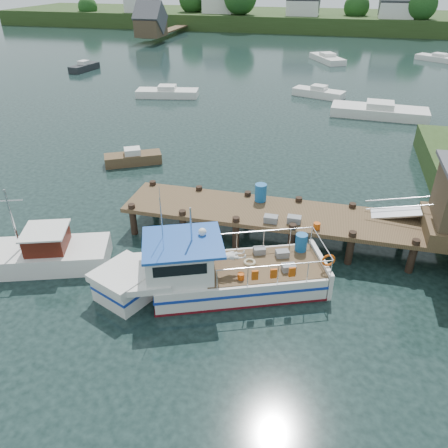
% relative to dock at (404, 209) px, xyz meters
% --- Properties ---
extents(ground_plane, '(160.00, 160.00, 0.00)m').
position_rel_dock_xyz_m(ground_plane, '(-6.51, -0.01, -2.24)').
color(ground_plane, black).
extents(far_shore, '(140.00, 42.55, 9.22)m').
position_rel_dock_xyz_m(far_shore, '(-6.50, 82.36, -0.14)').
color(far_shore, '#2A401A').
rests_on(far_shore, ground).
extents(dock, '(16.60, 3.00, 4.78)m').
position_rel_dock_xyz_m(dock, '(0.00, 0.00, 0.00)').
color(dock, brown).
rests_on(dock, ground).
extents(lobster_boat, '(9.02, 5.50, 4.49)m').
position_rel_dock_xyz_m(lobster_boat, '(-7.34, -4.52, -1.43)').
color(lobster_boat, silver).
rests_on(lobster_boat, ground).
extents(work_boat, '(6.88, 3.95, 3.66)m').
position_rel_dock_xyz_m(work_boat, '(-15.13, -4.79, -1.66)').
color(work_boat, silver).
rests_on(work_boat, ground).
extents(moored_rowboat, '(3.75, 2.81, 1.05)m').
position_rel_dock_xyz_m(moored_rowboat, '(-15.69, 6.72, -1.85)').
color(moored_rowboat, brown).
rests_on(moored_rowboat, ground).
extents(moored_far, '(6.17, 5.20, 1.04)m').
position_rel_dock_xyz_m(moored_far, '(9.70, 49.90, -1.86)').
color(moored_far, silver).
rests_on(moored_far, ground).
extents(moored_a, '(6.25, 3.13, 1.10)m').
position_rel_dock_xyz_m(moored_a, '(-19.51, 23.29, -1.83)').
color(moored_a, silver).
rests_on(moored_a, ground).
extents(moored_b, '(5.27, 3.16, 1.10)m').
position_rel_dock_xyz_m(moored_b, '(-5.04, 26.94, -1.83)').
color(moored_b, silver).
rests_on(moored_b, ground).
extents(moored_c, '(8.08, 3.14, 1.25)m').
position_rel_dock_xyz_m(moored_c, '(0.39, 21.49, -1.78)').
color(moored_c, silver).
rests_on(moored_c, ground).
extents(moored_d, '(5.23, 7.04, 1.15)m').
position_rel_dock_xyz_m(moored_d, '(-5.08, 45.92, -1.81)').
color(moored_d, silver).
rests_on(moored_d, ground).
extents(moored_e, '(2.11, 4.47, 1.19)m').
position_rel_dock_xyz_m(moored_e, '(-33.85, 32.55, -1.80)').
color(moored_e, black).
rests_on(moored_e, ground).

